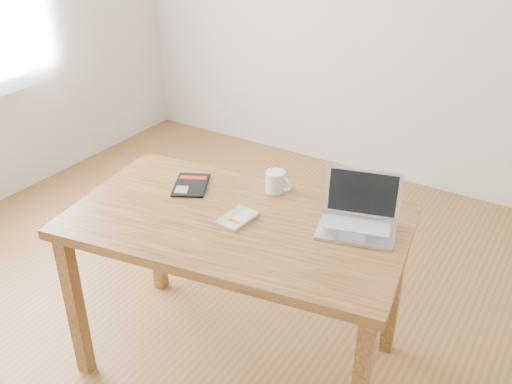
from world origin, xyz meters
The scene contains 6 objects.
room centered at (-0.07, 0.00, 1.36)m, with size 4.04×4.04×2.70m.
desk centered at (0.17, -0.08, 0.66)m, with size 1.41×0.95×0.75m.
white_guidebook centered at (0.18, -0.09, 0.76)m, with size 0.11×0.17×0.01m.
black_guidebook centered at (-0.14, 0.03, 0.76)m, with size 0.22×0.25×0.01m.
laptop centered at (0.59, 0.11, 0.79)m, with size 0.34×0.29×0.20m.
coffee_mug centered at (0.19, 0.19, 0.80)m, with size 0.12×0.08×0.09m.
Camera 1 is at (1.24, -1.64, 1.91)m, focal length 40.00 mm.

